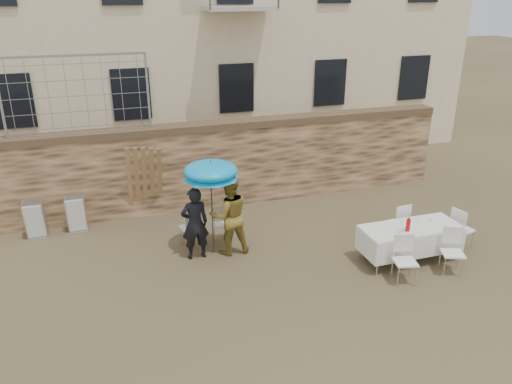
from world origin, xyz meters
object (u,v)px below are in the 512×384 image
object	(u,v)px
table_chair_front_left	(405,261)
table_chair_front_right	(453,252)
chair_stack_left	(36,216)
chair_stack_right	(76,211)
couple_chair_left	(191,226)
man_suit	(195,223)
umbrella	(211,173)
couple_chair_right	(221,222)
table_chair_side	(462,228)
woman_dress	(229,215)
table_chair_back	(397,222)
banquet_table	(411,228)
soda_bottle	(408,225)

from	to	relation	value
table_chair_front_left	table_chair_front_right	world-z (taller)	same
chair_stack_left	chair_stack_right	bearing A→B (deg)	0.00
couple_chair_left	table_chair_front_right	world-z (taller)	same
man_suit	umbrella	xyz separation A→B (m)	(0.40, 0.10, 1.04)
couple_chair_right	table_chair_side	bearing A→B (deg)	166.45
woman_dress	table_chair_back	distance (m)	3.82
man_suit	woman_dress	size ratio (longest dim) A/B	0.90
table_chair_front_left	man_suit	bearing A→B (deg)	161.53
couple_chair_right	chair_stack_left	size ratio (longest dim) A/B	1.04
banquet_table	chair_stack_right	bearing A→B (deg)	151.33
couple_chair_right	chair_stack_right	world-z (taller)	couple_chair_right
banquet_table	couple_chair_left	bearing A→B (deg)	154.82
table_chair_back	chair_stack_left	world-z (taller)	table_chair_back
soda_bottle	chair_stack_right	xyz separation A→B (m)	(-6.53, 3.83, -0.45)
couple_chair_right	table_chair_front_left	size ratio (longest dim) A/B	1.00
man_suit	table_chair_side	world-z (taller)	man_suit
table_chair_front_right	table_chair_side	distance (m)	1.24
table_chair_front_left	table_chair_side	size ratio (longest dim) A/B	1.00
woman_dress	chair_stack_right	size ratio (longest dim) A/B	1.93
table_chair_back	banquet_table	bearing A→B (deg)	70.87
couple_chair_left	table_chair_front_right	distance (m)	5.53
woman_dress	soda_bottle	size ratio (longest dim) A/B	6.82
woman_dress	umbrella	world-z (taller)	umbrella
soda_bottle	table_chair_side	distance (m)	1.67
umbrella	couple_chair_right	bearing A→B (deg)	56.31
banquet_table	chair_stack_right	distance (m)	7.67
table_chair_front_left	table_chair_back	size ratio (longest dim) A/B	1.00
woman_dress	couple_chair_right	size ratio (longest dim) A/B	1.85
table_chair_back	man_suit	bearing A→B (deg)	-13.54
umbrella	table_chair_front_left	world-z (taller)	umbrella
table_chair_front_left	table_chair_back	world-z (taller)	same
man_suit	table_chair_side	bearing A→B (deg)	163.36
table_chair_side	chair_stack_right	xyz separation A→B (m)	(-8.13, 3.58, -0.02)
man_suit	soda_bottle	bearing A→B (deg)	155.30
chair_stack_left	chair_stack_right	distance (m)	0.90
chair_stack_left	chair_stack_right	xyz separation A→B (m)	(0.90, 0.00, 0.00)
table_chair_back	chair_stack_left	bearing A→B (deg)	-25.27
table_chair_front_left	chair_stack_right	world-z (taller)	table_chair_front_left
table_chair_side	man_suit	bearing A→B (deg)	64.39
couple_chair_right	table_chair_front_left	world-z (taller)	same
woman_dress	chair_stack_right	distance (m)	3.90
couple_chair_left	chair_stack_right	distance (m)	2.95
couple_chair_left	soda_bottle	size ratio (longest dim) A/B	3.69
soda_bottle	table_chair_front_left	size ratio (longest dim) A/B	0.27
woman_dress	umbrella	xyz separation A→B (m)	(-0.35, 0.10, 0.96)
table_chair_back	table_chair_front_left	bearing A→B (deg)	57.61
table_chair_back	woman_dress	bearing A→B (deg)	-15.20
table_chair_back	chair_stack_right	xyz separation A→B (m)	(-6.93, 2.88, -0.02)
couple_chair_left	couple_chair_right	distance (m)	0.70
woman_dress	chair_stack_left	world-z (taller)	woman_dress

